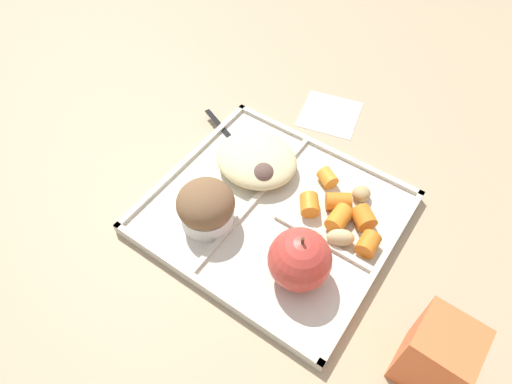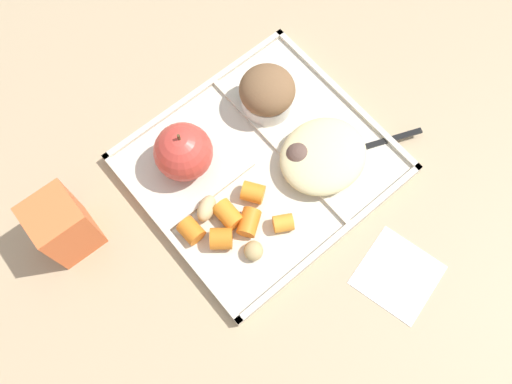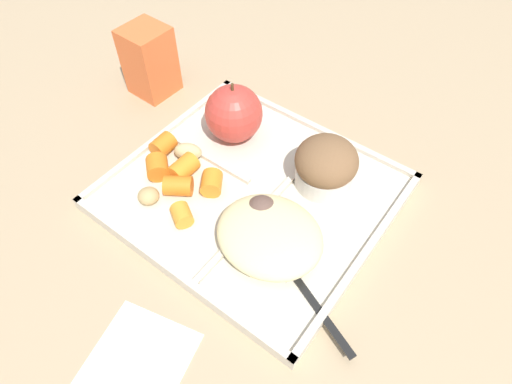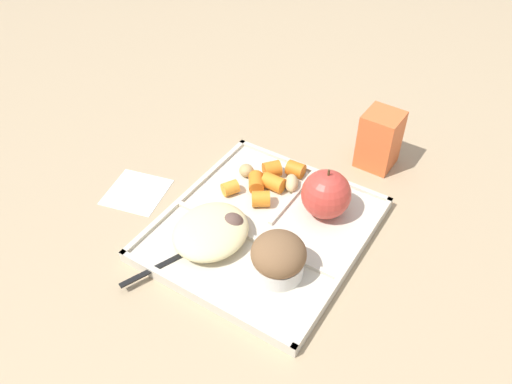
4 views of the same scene
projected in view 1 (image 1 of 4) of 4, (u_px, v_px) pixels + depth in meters
name	position (u px, v px, depth m)	size (l,w,h in m)	color
ground	(273.00, 216.00, 0.61)	(6.00, 6.00, 0.00)	tan
lunch_tray	(273.00, 213.00, 0.60)	(0.31, 0.29, 0.02)	beige
green_apple	(300.00, 260.00, 0.51)	(0.08, 0.08, 0.08)	#C63D33
bran_muffin	(206.00, 207.00, 0.57)	(0.08, 0.08, 0.07)	silver
carrot_slice_edge	(339.00, 218.00, 0.58)	(0.03, 0.03, 0.03)	orange
carrot_slice_large	(328.00, 178.00, 0.62)	(0.02, 0.02, 0.02)	orange
carrot_slice_small	(364.00, 218.00, 0.58)	(0.03, 0.03, 0.03)	orange
carrot_slice_tilted	(309.00, 205.00, 0.59)	(0.03, 0.03, 0.03)	orange
carrot_slice_center	(338.00, 201.00, 0.59)	(0.02, 0.02, 0.03)	orange
carrot_slice_back	(368.00, 244.00, 0.55)	(0.03, 0.03, 0.03)	orange
potato_chunk_browned	(340.00, 238.00, 0.56)	(0.04, 0.02, 0.02)	tan
potato_chunk_small	(361.00, 194.00, 0.61)	(0.03, 0.02, 0.02)	tan
egg_noodle_pile	(256.00, 159.00, 0.63)	(0.12, 0.11, 0.04)	beige
meatball_side	(253.00, 175.00, 0.62)	(0.03, 0.03, 0.03)	brown
meatball_back	(263.00, 176.00, 0.61)	(0.04, 0.04, 0.04)	brown
meatball_center	(275.00, 173.00, 0.62)	(0.03, 0.03, 0.03)	brown
plastic_fork	(236.00, 145.00, 0.67)	(0.15, 0.07, 0.00)	black
milk_carton	(436.00, 355.00, 0.45)	(0.06, 0.06, 0.10)	orange
paper_napkin	(330.00, 114.00, 0.73)	(0.09, 0.09, 0.00)	white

